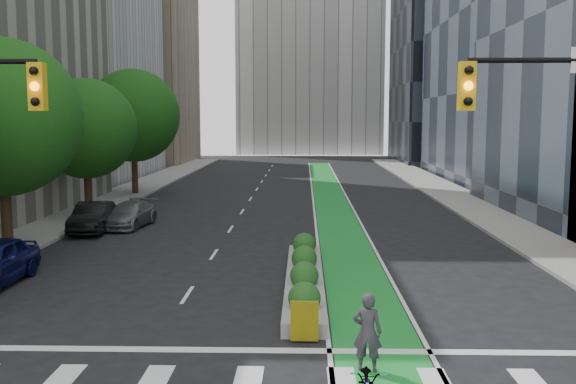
# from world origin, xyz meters

# --- Properties ---
(ground) EXTENTS (160.00, 160.00, 0.00)m
(ground) POSITION_xyz_m (0.00, 0.00, 0.00)
(ground) COLOR black
(ground) RESTS_ON ground
(sidewalk_left) EXTENTS (3.60, 90.00, 0.15)m
(sidewalk_left) POSITION_xyz_m (-11.80, 25.00, 0.07)
(sidewalk_left) COLOR gray
(sidewalk_left) RESTS_ON ground
(sidewalk_right) EXTENTS (3.60, 90.00, 0.15)m
(sidewalk_right) POSITION_xyz_m (11.80, 25.00, 0.07)
(sidewalk_right) COLOR gray
(sidewalk_right) RESTS_ON ground
(bike_lane_paint) EXTENTS (2.20, 70.00, 0.01)m
(bike_lane_paint) POSITION_xyz_m (3.00, 30.00, 0.01)
(bike_lane_paint) COLOR #198D2E
(bike_lane_paint) RESTS_ON ground
(building_tan_far) EXTENTS (14.00, 16.00, 26.00)m
(building_tan_far) POSITION_xyz_m (-20.00, 66.00, 13.00)
(building_tan_far) COLOR tan
(building_tan_far) RESTS_ON ground
(building_dark_end) EXTENTS (14.00, 18.00, 28.00)m
(building_dark_end) POSITION_xyz_m (20.00, 68.00, 14.00)
(building_dark_end) COLOR black
(building_dark_end) RESTS_ON ground
(tree_mid) EXTENTS (6.40, 6.40, 8.78)m
(tree_mid) POSITION_xyz_m (-11.00, 12.00, 5.57)
(tree_mid) COLOR black
(tree_mid) RESTS_ON ground
(tree_midfar) EXTENTS (5.60, 5.60, 7.76)m
(tree_midfar) POSITION_xyz_m (-11.00, 22.00, 4.95)
(tree_midfar) COLOR black
(tree_midfar) RESTS_ON ground
(tree_far) EXTENTS (6.60, 6.60, 9.00)m
(tree_far) POSITION_xyz_m (-11.00, 32.00, 5.69)
(tree_far) COLOR black
(tree_far) RESTS_ON ground
(median_planter) EXTENTS (1.20, 10.26, 1.10)m
(median_planter) POSITION_xyz_m (1.20, 7.04, 0.37)
(median_planter) COLOR gray
(median_planter) RESTS_ON ground
(cyclist) EXTENTS (0.71, 0.53, 1.77)m
(cyclist) POSITION_xyz_m (2.58, 0.04, 0.89)
(cyclist) COLOR #36303A
(cyclist) RESTS_ON ground
(parked_car_left_mid) EXTENTS (1.87, 4.48, 1.44)m
(parked_car_left_mid) POSITION_xyz_m (-9.14, 17.08, 0.72)
(parked_car_left_mid) COLOR black
(parked_car_left_mid) RESTS_ON ground
(parked_car_left_far) EXTENTS (2.28, 4.58, 1.28)m
(parked_car_left_far) POSITION_xyz_m (-7.74, 18.57, 0.64)
(parked_car_left_far) COLOR #5A5C5F
(parked_car_left_far) RESTS_ON ground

